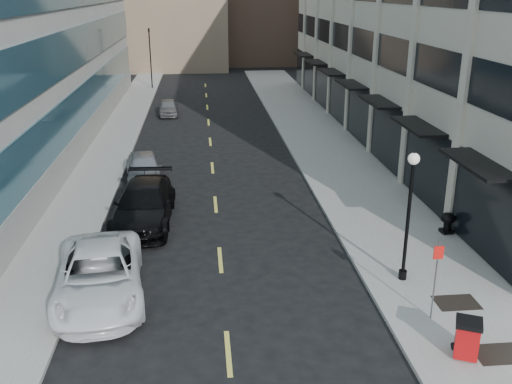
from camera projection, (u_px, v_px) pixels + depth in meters
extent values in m
cube|color=gray|center=(339.00, 163.00, 33.89)|extent=(5.00, 80.00, 0.15)
cube|color=gray|center=(99.00, 170.00, 32.61)|extent=(3.00, 80.00, 0.15)
cube|color=beige|center=(459.00, 2.00, 38.30)|extent=(14.00, 46.00, 18.00)
cube|color=black|center=(352.00, 107.00, 40.03)|extent=(0.18, 46.00, 3.60)
cube|color=black|center=(356.00, 41.00, 38.51)|extent=(0.12, 46.00, 1.80)
cube|color=beige|center=(475.00, 13.00, 21.74)|extent=(0.35, 0.60, 18.00)
cube|color=beige|center=(418.00, 8.00, 27.36)|extent=(0.35, 0.60, 18.00)
cube|color=beige|center=(380.00, 4.00, 32.98)|extent=(0.35, 0.60, 18.00)
cube|color=beige|center=(354.00, 2.00, 38.60)|extent=(0.35, 0.60, 18.00)
cube|color=beige|center=(334.00, 0.00, 44.22)|extent=(0.35, 0.60, 18.00)
cube|color=black|center=(478.00, 164.00, 20.59)|extent=(1.30, 4.00, 0.12)
cube|color=black|center=(417.00, 126.00, 26.21)|extent=(1.30, 4.00, 0.12)
cube|color=black|center=(379.00, 102.00, 31.83)|extent=(1.30, 4.00, 0.12)
cube|color=black|center=(351.00, 85.00, 37.45)|extent=(1.30, 4.00, 0.12)
cube|color=black|center=(331.00, 72.00, 43.07)|extent=(1.30, 4.00, 0.12)
cube|color=black|center=(316.00, 62.00, 48.70)|extent=(1.30, 4.00, 0.12)
cube|color=black|center=(303.00, 55.00, 54.32)|extent=(1.30, 4.00, 0.12)
cube|color=gray|center=(92.00, 128.00, 38.76)|extent=(0.20, 46.00, 1.80)
cube|color=#2E5C6C|center=(89.00, 97.00, 38.05)|extent=(0.14, 45.60, 2.40)
cube|color=#2E5C6C|center=(84.00, 43.00, 36.87)|extent=(0.14, 45.60, 2.40)
cube|color=black|center=(499.00, 354.00, 16.07)|extent=(1.40, 1.00, 0.01)
cube|color=black|center=(457.00, 303.00, 18.70)|extent=(1.40, 1.00, 0.01)
cube|color=#D8CC4C|center=(228.00, 353.00, 16.37)|extent=(0.15, 2.20, 0.01)
cube|color=#D8CC4C|center=(220.00, 260.00, 21.99)|extent=(0.15, 2.20, 0.01)
cube|color=#D8CC4C|center=(216.00, 204.00, 27.61)|extent=(0.15, 2.20, 0.01)
cube|color=#D8CC4C|center=(212.00, 168.00, 33.23)|extent=(0.15, 2.20, 0.01)
cube|color=#D8CC4C|center=(210.00, 142.00, 38.85)|extent=(0.15, 2.20, 0.01)
cube|color=#D8CC4C|center=(209.00, 122.00, 44.47)|extent=(0.15, 2.20, 0.01)
cube|color=#D8CC4C|center=(207.00, 107.00, 50.09)|extent=(0.15, 2.20, 0.01)
cube|color=#D8CC4C|center=(206.00, 95.00, 55.71)|extent=(0.15, 2.20, 0.01)
cube|color=#D8CC4C|center=(205.00, 85.00, 61.34)|extent=(0.15, 2.20, 0.01)
cylinder|color=black|center=(151.00, 60.00, 57.95)|extent=(0.12, 0.12, 6.00)
imported|color=black|center=(149.00, 29.00, 56.94)|extent=(0.66, 0.66, 1.98)
imported|color=white|center=(99.00, 275.00, 19.01)|extent=(3.51, 6.40, 1.70)
imported|color=black|center=(144.00, 205.00, 25.12)|extent=(2.70, 6.17, 1.77)
imported|color=gray|center=(144.00, 168.00, 30.48)|extent=(2.47, 4.88, 1.59)
imported|color=slate|center=(168.00, 107.00, 46.77)|extent=(1.72, 3.85, 1.29)
cube|color=#B10B0E|center=(467.00, 339.00, 15.80)|extent=(0.83, 0.83, 1.00)
cube|color=black|center=(469.00, 323.00, 15.62)|extent=(0.93, 0.93, 0.12)
cylinder|color=black|center=(453.00, 346.00, 16.24)|extent=(0.06, 0.22, 0.22)
cylinder|color=black|center=(467.00, 345.00, 16.27)|extent=(0.06, 0.22, 0.22)
cylinder|color=black|center=(403.00, 275.00, 20.19)|extent=(0.29, 0.29, 0.32)
cylinder|color=black|center=(408.00, 220.00, 19.49)|extent=(0.13, 0.13, 4.12)
sphere|color=silver|center=(414.00, 159.00, 18.75)|extent=(0.39, 0.39, 0.39)
cone|color=black|center=(415.00, 152.00, 18.67)|extent=(0.11, 0.11, 0.16)
cylinder|color=slate|center=(435.00, 280.00, 17.39)|extent=(0.05, 0.05, 2.66)
cube|color=red|center=(439.00, 253.00, 17.05)|extent=(0.31, 0.03, 0.42)
cube|color=black|center=(446.00, 231.00, 24.04)|extent=(0.53, 0.53, 0.14)
cylinder|color=black|center=(447.00, 225.00, 23.95)|extent=(0.30, 0.30, 0.46)
ellipsoid|color=black|center=(448.00, 218.00, 23.84)|extent=(0.64, 0.64, 0.45)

